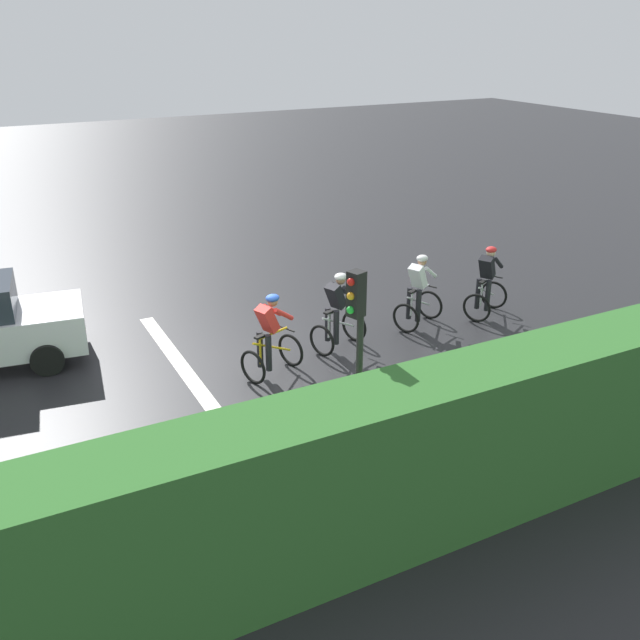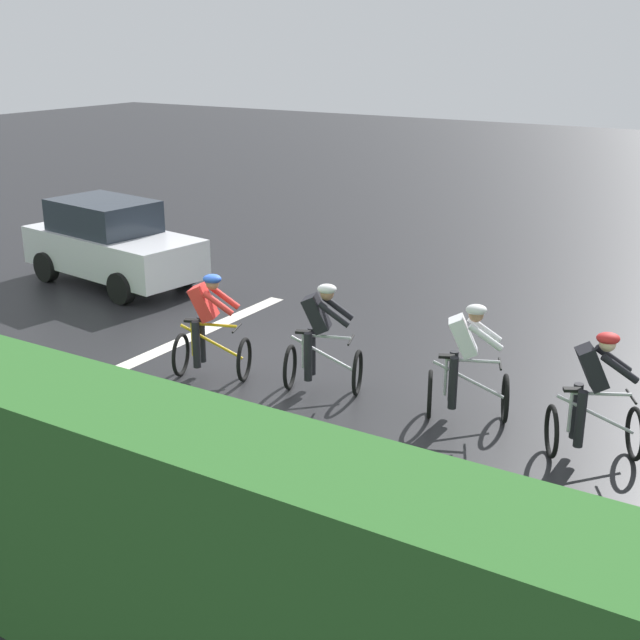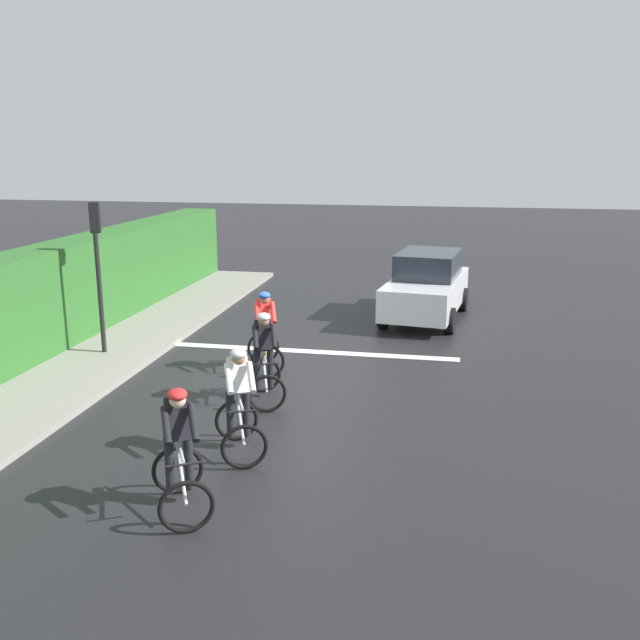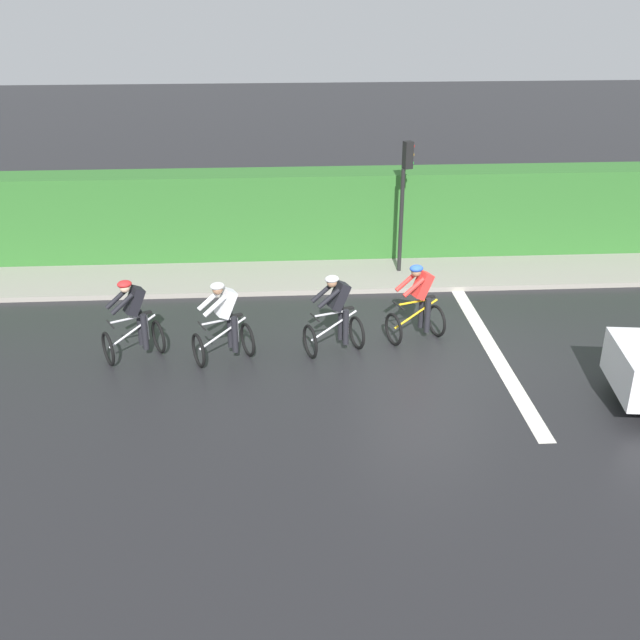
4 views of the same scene
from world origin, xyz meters
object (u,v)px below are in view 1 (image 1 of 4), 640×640
at_px(cyclist_fourth, 270,338).
at_px(cyclist_second, 418,293).
at_px(traffic_light_near_crossing, 357,347).
at_px(cyclist_lead, 486,283).
at_px(cyclist_mid, 337,314).

bearing_deg(cyclist_fourth, cyclist_second, 99.81).
xyz_separation_m(cyclist_second, cyclist_fourth, (0.68, -3.91, 0.00)).
height_order(cyclist_fourth, traffic_light_near_crossing, traffic_light_near_crossing).
xyz_separation_m(cyclist_lead, cyclist_second, (-0.22, -1.76, 0.00)).
bearing_deg(traffic_light_near_crossing, cyclist_second, 136.36).
xyz_separation_m(cyclist_second, traffic_light_near_crossing, (4.38, -4.17, 1.43)).
bearing_deg(cyclist_mid, cyclist_fourth, -75.09).
xyz_separation_m(cyclist_lead, cyclist_mid, (-0.00, -3.95, 0.00)).
bearing_deg(cyclist_fourth, traffic_light_near_crossing, -4.17).
height_order(cyclist_lead, cyclist_fourth, same).
relative_size(cyclist_second, cyclist_mid, 1.00).
height_order(cyclist_mid, cyclist_fourth, same).
xyz_separation_m(cyclist_lead, cyclist_fourth, (0.46, -5.67, 0.00)).
bearing_deg(cyclist_second, cyclist_lead, 83.00).
relative_size(cyclist_mid, cyclist_fourth, 1.00).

